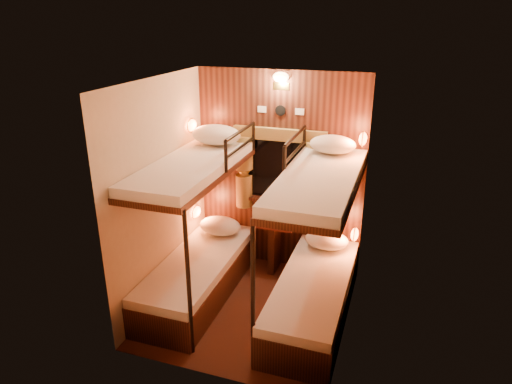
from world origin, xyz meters
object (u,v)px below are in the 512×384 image
(bottle_right, at_px, (281,214))
(bunk_left, at_px, (198,250))
(bunk_right, at_px, (314,269))
(bottle_left, at_px, (273,214))
(table, at_px, (274,239))

(bottle_right, bearing_deg, bunk_left, -132.14)
(bunk_right, distance_m, bottle_right, 1.00)
(bunk_left, xyz_separation_m, bottle_left, (0.64, 0.74, 0.20))
(table, height_order, bottle_left, bottle_left)
(bunk_left, relative_size, table, 2.90)
(bunk_right, xyz_separation_m, bottle_right, (-0.57, 0.80, 0.19))
(bottle_left, bearing_deg, bunk_right, -48.45)
(bunk_right, relative_size, bottle_left, 7.28)
(bunk_left, relative_size, bunk_right, 1.00)
(bunk_left, bearing_deg, bunk_right, 0.00)
(bottle_right, bearing_deg, table, -166.52)
(bunk_right, height_order, bottle_right, bunk_right)
(bunk_right, distance_m, table, 1.02)
(bunk_left, relative_size, bottle_right, 7.99)
(table, bearing_deg, bottle_left, -97.92)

